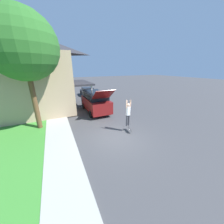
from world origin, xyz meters
TOP-DOWN VIEW (x-y plane):
  - ground_plane at (0.00, 0.00)m, footprint 120.00×120.00m
  - lawn at (-8.00, 6.00)m, footprint 10.00×80.00m
  - sidewalk at (-3.60, 6.00)m, footprint 1.80×80.00m
  - house at (-7.13, 9.15)m, footprint 13.68×8.71m
  - lawn_tree_near at (-4.92, 3.80)m, footprint 4.55×4.55m
  - suv_parked at (0.43, 5.83)m, footprint 2.17×5.66m
  - car_down_street at (1.80, 14.48)m, footprint 1.97×4.10m
  - skateboarder at (1.22, 0.38)m, footprint 0.41×0.23m
  - skateboard at (1.33, 0.27)m, footprint 0.31×0.77m

SIDE VIEW (x-z plane):
  - ground_plane at x=0.00m, z-range 0.00..0.00m
  - lawn at x=-8.00m, z-range 0.00..0.08m
  - sidewalk at x=-3.60m, z-range 0.00..0.10m
  - skateboard at x=1.33m, z-range 0.11..0.43m
  - car_down_street at x=1.80m, z-range -0.02..1.40m
  - suv_parked at x=0.43m, z-range -0.25..2.63m
  - skateboarder at x=1.22m, z-range 0.54..2.53m
  - house at x=-7.13m, z-range 0.23..8.69m
  - lawn_tree_near at x=-4.92m, z-range 1.88..10.07m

